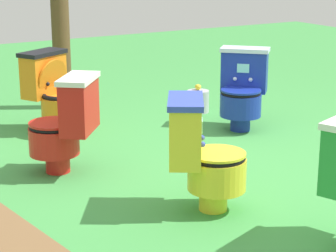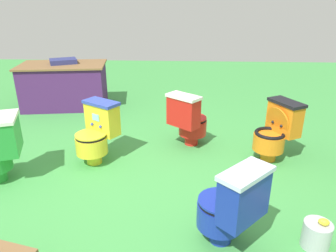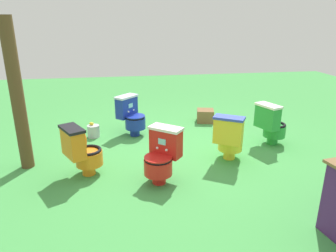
{
  "view_description": "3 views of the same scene",
  "coord_description": "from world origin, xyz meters",
  "px_view_note": "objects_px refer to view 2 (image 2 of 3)",
  "views": [
    {
      "loc": [
        -3.81,
        2.64,
        1.63
      ],
      "look_at": [
        0.17,
        0.29,
        0.33
      ],
      "focal_mm": 69.34,
      "sensor_mm": 36.0,
      "label": 1
    },
    {
      "loc": [
        0.4,
        -2.89,
        1.86
      ],
      "look_at": [
        0.22,
        0.6,
        0.43
      ],
      "focal_mm": 33.98,
      "sensor_mm": 36.0,
      "label": 2
    },
    {
      "loc": [
        0.98,
        4.69,
        2.07
      ],
      "look_at": [
        0.26,
        0.22,
        0.5
      ],
      "focal_mm": 33.61,
      "sensor_mm": 36.0,
      "label": 3
    }
  ],
  "objects_px": {
    "toilet_red": "(189,120)",
    "toilet_green": "(0,148)",
    "vendor_table": "(65,85)",
    "toilet_blue": "(230,206)",
    "toilet_orange": "(276,130)",
    "toilet_yellow": "(96,132)",
    "lemon_bucket": "(317,234)"
  },
  "relations": [
    {
      "from": "toilet_orange",
      "to": "lemon_bucket",
      "type": "height_order",
      "value": "toilet_orange"
    },
    {
      "from": "lemon_bucket",
      "to": "vendor_table",
      "type": "bearing_deg",
      "value": 133.67
    },
    {
      "from": "toilet_red",
      "to": "toilet_green",
      "type": "xyz_separation_m",
      "value": [
        -2.0,
        -0.95,
        0.0
      ]
    },
    {
      "from": "toilet_yellow",
      "to": "lemon_bucket",
      "type": "height_order",
      "value": "toilet_yellow"
    },
    {
      "from": "toilet_orange",
      "to": "toilet_yellow",
      "type": "height_order",
      "value": "same"
    },
    {
      "from": "toilet_green",
      "to": "vendor_table",
      "type": "relative_size",
      "value": 0.46
    },
    {
      "from": "toilet_orange",
      "to": "toilet_blue",
      "type": "bearing_deg",
      "value": 125.89
    },
    {
      "from": "toilet_yellow",
      "to": "vendor_table",
      "type": "distance_m",
      "value": 2.29
    },
    {
      "from": "lemon_bucket",
      "to": "toilet_blue",
      "type": "bearing_deg",
      "value": -178.59
    },
    {
      "from": "toilet_blue",
      "to": "vendor_table",
      "type": "height_order",
      "value": "vendor_table"
    },
    {
      "from": "vendor_table",
      "to": "toilet_orange",
      "type": "bearing_deg",
      "value": -29.74
    },
    {
      "from": "toilet_blue",
      "to": "toilet_green",
      "type": "bearing_deg",
      "value": 113.72
    },
    {
      "from": "toilet_red",
      "to": "vendor_table",
      "type": "relative_size",
      "value": 0.46
    },
    {
      "from": "toilet_blue",
      "to": "lemon_bucket",
      "type": "distance_m",
      "value": 0.74
    },
    {
      "from": "toilet_blue",
      "to": "toilet_green",
      "type": "xyz_separation_m",
      "value": [
        -2.3,
        0.88,
        0.0
      ]
    },
    {
      "from": "toilet_blue",
      "to": "toilet_red",
      "type": "relative_size",
      "value": 1.0
    },
    {
      "from": "toilet_orange",
      "to": "toilet_yellow",
      "type": "xyz_separation_m",
      "value": [
        -2.13,
        -0.16,
        -0.0
      ]
    },
    {
      "from": "toilet_orange",
      "to": "vendor_table",
      "type": "height_order",
      "value": "vendor_table"
    },
    {
      "from": "toilet_yellow",
      "to": "lemon_bucket",
      "type": "distance_m",
      "value": 2.5
    },
    {
      "from": "toilet_blue",
      "to": "toilet_green",
      "type": "height_order",
      "value": "same"
    },
    {
      "from": "toilet_red",
      "to": "vendor_table",
      "type": "distance_m",
      "value": 2.68
    },
    {
      "from": "lemon_bucket",
      "to": "toilet_yellow",
      "type": "bearing_deg",
      "value": 147.44
    },
    {
      "from": "toilet_yellow",
      "to": "toilet_blue",
      "type": "bearing_deg",
      "value": 168.02
    },
    {
      "from": "toilet_yellow",
      "to": "lemon_bucket",
      "type": "xyz_separation_m",
      "value": [
        2.09,
        -1.34,
        -0.25
      ]
    },
    {
      "from": "toilet_yellow",
      "to": "vendor_table",
      "type": "relative_size",
      "value": 0.46
    },
    {
      "from": "toilet_yellow",
      "to": "lemon_bucket",
      "type": "bearing_deg",
      "value": 179.63
    },
    {
      "from": "toilet_orange",
      "to": "toilet_red",
      "type": "height_order",
      "value": "same"
    },
    {
      "from": "toilet_orange",
      "to": "vendor_table",
      "type": "relative_size",
      "value": 0.46
    },
    {
      "from": "toilet_blue",
      "to": "vendor_table",
      "type": "bearing_deg",
      "value": 81.13
    },
    {
      "from": "toilet_blue",
      "to": "vendor_table",
      "type": "distance_m",
      "value": 4.19
    },
    {
      "from": "toilet_red",
      "to": "toilet_orange",
      "type": "bearing_deg",
      "value": 22.55
    },
    {
      "from": "toilet_red",
      "to": "toilet_green",
      "type": "bearing_deg",
      "value": -115.42
    }
  ]
}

